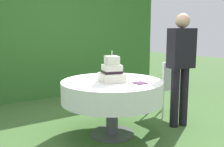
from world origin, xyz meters
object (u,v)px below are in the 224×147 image
Objects in this scene: napkin_stack at (140,83)px; standing_person at (181,62)px; wedding_cake at (112,72)px; serving_plate_near at (88,82)px; serving_plate_left at (75,81)px; garden_chair at (167,83)px; cake_table at (112,91)px; serving_plate_far at (97,75)px.

napkin_stack is 0.81m from standing_person.
serving_plate_near is at bearing 159.73° from wedding_cake.
napkin_stack is at bearing -40.30° from serving_plate_left.
garden_chair is at bearing 26.56° from napkin_stack.
napkin_stack is at bearing -51.84° from wedding_cake.
cake_table is 8.68× the size of napkin_stack.
garden_chair is (1.12, -0.32, -0.19)m from serving_plate_far.
wedding_cake is 0.49m from serving_plate_left.
wedding_cake is (-0.03, -0.05, 0.26)m from cake_table.
garden_chair is 0.62m from standing_person.
serving_plate_far is 1.18m from garden_chair.
cake_table is at bearing 164.07° from standing_person.
serving_plate_left reaches higher than cake_table.
napkin_stack is (0.19, -0.33, 0.15)m from cake_table.
serving_plate_left is at bearing 155.31° from cake_table.
serving_plate_far is (0.09, 0.53, -0.12)m from wedding_cake.
serving_plate_near is at bearing -175.98° from garden_chair.
wedding_cake is 2.88× the size of serving_plate_left.
serving_plate_left is (-0.12, 0.14, 0.00)m from serving_plate_near.
serving_plate_far is at bearing 80.48° from wedding_cake.
serving_plate_near and serving_plate_left have the same top height.
wedding_cake is at bearing 167.08° from standing_person.
garden_chair reaches higher than serving_plate_near.
serving_plate_near is at bearing 165.41° from standing_person.
napkin_stack is at bearing -37.40° from serving_plate_near.
cake_table is at bearing -96.70° from serving_plate_far.
wedding_cake is 1.04m from standing_person.
serving_plate_near is 0.12× the size of garden_chair.
garden_chair reaches higher than serving_plate_left.
serving_plate_left is (-0.43, 0.20, 0.15)m from cake_table.
garden_chair reaches higher than cake_table.
standing_person is (0.78, 0.05, 0.20)m from napkin_stack.
napkin_stack is 0.09× the size of standing_person.
serving_plate_far is at bearing 140.25° from standing_person.
wedding_cake is 0.33m from serving_plate_near.
cake_table is at bearing -24.69° from serving_plate_left.
standing_person is (1.01, -0.23, 0.08)m from wedding_cake.
serving_plate_near is 1.51m from garden_chair.
standing_person is (0.97, -0.28, 0.34)m from cake_table.
wedding_cake is at bearing -124.39° from cake_table.
garden_chair is (1.49, 0.10, -0.19)m from serving_plate_near.
serving_plate_far reaches higher than cake_table.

